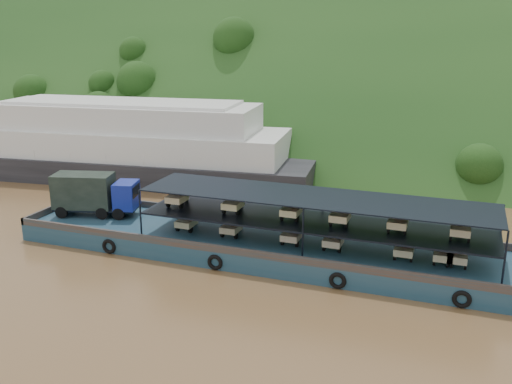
% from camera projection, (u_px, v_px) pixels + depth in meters
% --- Properties ---
extents(ground, '(160.00, 160.00, 0.00)m').
position_uv_depth(ground, '(268.00, 249.00, 40.23)').
color(ground, brown).
rests_on(ground, ground).
extents(hillside, '(140.00, 39.60, 39.60)m').
position_uv_depth(hillside, '(360.00, 150.00, 72.68)').
color(hillside, '#153814').
rests_on(hillside, ground).
extents(cargo_barge, '(35.00, 7.18, 4.54)m').
position_uv_depth(cargo_barge, '(250.00, 238.00, 39.30)').
color(cargo_barge, '#16384D').
rests_on(cargo_barge, ground).
extents(passenger_ferry, '(40.04, 14.29, 7.93)m').
position_uv_depth(passenger_ferry, '(126.00, 144.00, 58.97)').
color(passenger_ferry, black).
rests_on(passenger_ferry, ground).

